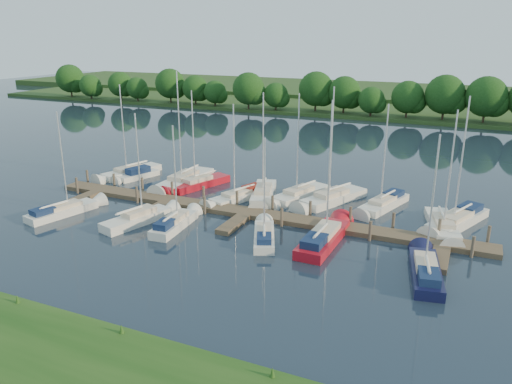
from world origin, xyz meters
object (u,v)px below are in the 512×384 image
at_px(sailboat_n_5, 263,195).
at_px(sailboat_s_2, 175,224).
at_px(sailboat_n_0, 129,173).
at_px(motorboat, 137,176).
at_px(dock, 245,215).

bearing_deg(sailboat_n_5, sailboat_s_2, 53.25).
bearing_deg(sailboat_n_0, motorboat, 177.54).
height_order(motorboat, sailboat_n_5, sailboat_n_5).
xyz_separation_m(dock, sailboat_s_2, (-4.18, -4.41, 0.13)).
xyz_separation_m(sailboat_n_0, sailboat_s_2, (13.14, -10.93, 0.06)).
bearing_deg(sailboat_n_0, sailboat_n_5, -167.07).
bearing_deg(dock, sailboat_n_0, 159.36).
height_order(sailboat_n_5, sailboat_s_2, sailboat_n_5).
bearing_deg(sailboat_s_2, sailboat_n_0, 135.02).
distance_m(dock, sailboat_n_0, 18.51).
xyz_separation_m(dock, motorboat, (-15.82, 6.03, 0.13)).
xyz_separation_m(sailboat_n_0, motorboat, (1.50, -0.50, 0.06)).
bearing_deg(sailboat_n_5, motorboat, -19.25).
bearing_deg(motorboat, dock, 177.40).
distance_m(motorboat, sailboat_s_2, 15.63).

